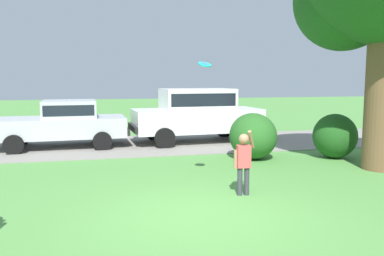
% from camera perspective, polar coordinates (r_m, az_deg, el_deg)
% --- Properties ---
extents(ground_plane, '(80.00, 80.00, 0.00)m').
position_cam_1_polar(ground_plane, '(6.83, 1.02, -12.29)').
color(ground_plane, '#518E42').
extents(driveway_strip, '(28.00, 4.40, 0.02)m').
position_cam_1_polar(driveway_strip, '(13.85, -6.42, -2.38)').
color(driveway_strip, gray).
rests_on(driveway_strip, ground).
extents(shrub_near_tree, '(1.32, 1.53, 1.30)m').
position_cam_1_polar(shrub_near_tree, '(11.44, 8.69, -1.14)').
color(shrub_near_tree, '#286023').
rests_on(shrub_near_tree, ground).
extents(shrub_centre_left, '(1.24, 1.25, 1.27)m').
position_cam_1_polar(shrub_centre_left, '(12.15, 19.73, -1.08)').
color(shrub_centre_left, '#1E511C').
rests_on(shrub_centre_left, ground).
extents(parked_sedan, '(4.48, 2.25, 1.56)m').
position_cam_1_polar(parked_sedan, '(13.85, -17.94, 0.82)').
color(parked_sedan, silver).
rests_on(parked_sedan, ground).
extents(parked_suv, '(4.79, 2.30, 1.92)m').
position_cam_1_polar(parked_suv, '(14.24, 0.72, 2.25)').
color(parked_suv, white).
rests_on(parked_suv, ground).
extents(child_thrower, '(0.46, 0.25, 1.29)m').
position_cam_1_polar(child_thrower, '(7.82, 7.38, -4.42)').
color(child_thrower, '#383842').
rests_on(child_thrower, ground).
extents(frisbee, '(0.29, 0.27, 0.15)m').
position_cam_1_polar(frisbee, '(8.26, 1.81, 9.07)').
color(frisbee, '#1EB7B2').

